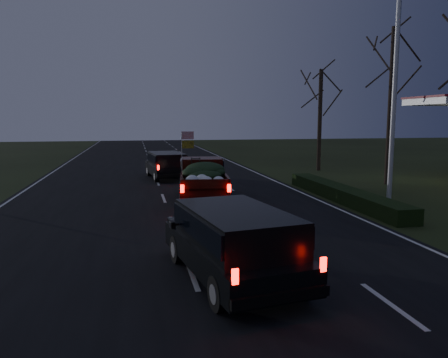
{
  "coord_description": "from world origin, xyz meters",
  "views": [
    {
      "loc": [
        -1.22,
        -14.78,
        3.62
      ],
      "look_at": [
        2.14,
        1.67,
        1.3
      ],
      "focal_mm": 35.0,
      "sensor_mm": 36.0,
      "label": 1
    }
  ],
  "objects": [
    {
      "name": "bare_tree_far",
      "position": [
        11.5,
        14.0,
        5.23
      ],
      "size": [
        3.6,
        3.6,
        7.0
      ],
      "color": "black",
      "rests_on": "ground"
    },
    {
      "name": "bare_tree_mid",
      "position": [
        12.5,
        7.0,
        6.35
      ],
      "size": [
        3.6,
        3.6,
        8.5
      ],
      "color": "black",
      "rests_on": "ground"
    },
    {
      "name": "pickup_truck",
      "position": [
        1.71,
        4.36,
        1.03
      ],
      "size": [
        2.54,
        5.41,
        2.74
      ],
      "rotation": [
        0.0,
        0.0,
        -0.11
      ],
      "color": "#340A07",
      "rests_on": "ground"
    },
    {
      "name": "hedge_row",
      "position": [
        7.8,
        3.0,
        0.3
      ],
      "size": [
        1.0,
        10.0,
        0.6
      ],
      "primitive_type": "cube",
      "color": "black",
      "rests_on": "ground"
    },
    {
      "name": "light_pole",
      "position": [
        9.5,
        2.0,
        5.48
      ],
      "size": [
        0.5,
        0.9,
        9.16
      ],
      "color": "silver",
      "rests_on": "ground"
    },
    {
      "name": "road_asphalt",
      "position": [
        0.0,
        0.0,
        0.01
      ],
      "size": [
        14.0,
        120.0,
        0.02
      ],
      "primitive_type": "cube",
      "color": "black",
      "rests_on": "ground"
    },
    {
      "name": "ground",
      "position": [
        0.0,
        0.0,
        0.0
      ],
      "size": [
        120.0,
        120.0,
        0.0
      ],
      "primitive_type": "plane",
      "color": "black",
      "rests_on": "ground"
    },
    {
      "name": "rear_suv",
      "position": [
        0.88,
        -5.58,
        1.01
      ],
      "size": [
        2.68,
        4.92,
        1.34
      ],
      "rotation": [
        0.0,
        0.0,
        0.16
      ],
      "color": "black",
      "rests_on": "ground"
    },
    {
      "name": "lead_suv",
      "position": [
        0.62,
        11.69,
        0.98
      ],
      "size": [
        2.38,
        4.7,
        1.3
      ],
      "rotation": [
        0.0,
        0.0,
        0.11
      ],
      "color": "black",
      "rests_on": "ground"
    }
  ]
}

